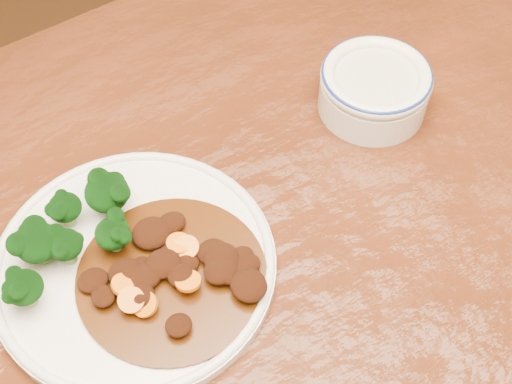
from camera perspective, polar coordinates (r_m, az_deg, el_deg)
dining_table at (r=0.78m, az=1.14°, el=-9.06°), size 1.53×0.95×0.75m
dinner_plate at (r=0.71m, az=-9.72°, el=-5.73°), size 0.28×0.28×0.02m
broccoli_florets at (r=0.70m, az=-14.58°, el=-2.99°), size 0.15×0.10×0.05m
mince_stew at (r=0.68m, az=-6.40°, el=-6.22°), size 0.18×0.18×0.03m
dip_bowl at (r=0.82m, az=9.46°, el=8.25°), size 0.13×0.13×0.06m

